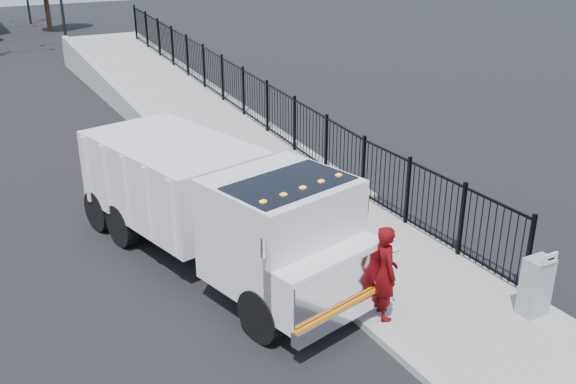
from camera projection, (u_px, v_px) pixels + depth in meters
ground at (332, 296)px, 13.83m from camera, size 120.00×120.00×0.00m
sidewalk at (465, 316)px, 13.04m from camera, size 3.55×12.00×0.12m
curb at (389, 342)px, 12.18m from camera, size 0.30×12.00×0.16m
ramp at (175, 110)px, 27.71m from camera, size 3.95×24.06×3.19m
iron_fence at (244, 107)px, 24.76m from camera, size 0.10×28.00×1.80m
truck at (219, 203)px, 14.46m from camera, size 4.48×8.67×2.84m
worker at (386, 272)px, 12.56m from camera, size 0.68×0.84×1.99m
utility_cabinet at (536, 286)px, 12.79m from camera, size 0.55×0.40×1.25m
arrow_sign at (551, 258)px, 12.32m from camera, size 0.35×0.04×0.22m
debris at (391, 248)px, 15.53m from camera, size 0.38×0.38×0.10m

